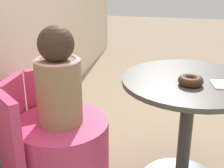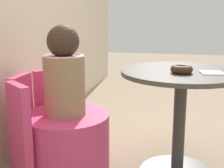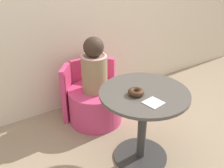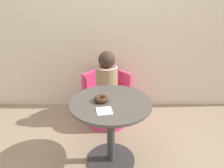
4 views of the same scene
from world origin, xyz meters
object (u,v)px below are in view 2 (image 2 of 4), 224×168
round_table (181,103)px  donut (182,69)px  child_figure (65,74)px  tub_chair (67,141)px

round_table → donut: 0.23m
child_figure → donut: 0.71m
round_table → child_figure: (-0.05, 0.70, 0.15)m
round_table → donut: size_ratio=5.73×
child_figure → donut: size_ratio=4.53×
tub_chair → child_figure: bearing=180.0°
child_figure → round_table: bearing=-85.9°
tub_chair → round_table: bearing=-85.9°
round_table → donut: bearing=178.1°
round_table → tub_chair: bearing=94.1°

